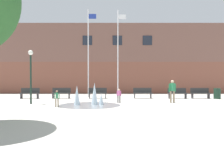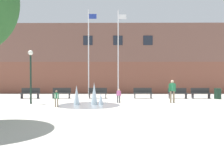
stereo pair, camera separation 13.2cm
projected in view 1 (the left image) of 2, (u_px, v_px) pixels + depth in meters
name	position (u px, v px, depth m)	size (l,w,h in m)	color
ground_plane	(127.00, 120.00, 8.80)	(100.00, 100.00, 0.00)	#B2ADA3
library_building	(117.00, 61.00, 28.48)	(36.00, 6.05, 8.25)	brown
splash_fountain	(89.00, 97.00, 14.03)	(3.95, 3.95, 1.45)	gray
park_bench_far_left	(30.00, 93.00, 18.70)	(1.60, 0.44, 0.91)	#28282D
park_bench_left_of_flagpoles	(61.00, 93.00, 18.94)	(1.60, 0.44, 0.91)	#28282D
park_bench_under_left_flagpole	(98.00, 93.00, 18.93)	(1.60, 0.44, 0.91)	#28282D
park_bench_center	(143.00, 93.00, 18.94)	(1.60, 0.44, 0.91)	#28282D
park_bench_under_right_flagpole	(177.00, 93.00, 18.71)	(1.60, 0.44, 0.91)	#28282D
park_bench_far_right	(200.00, 93.00, 18.80)	(1.60, 0.44, 0.91)	#28282D
child_in_fountain	(119.00, 95.00, 15.22)	(0.31, 0.23, 0.99)	#28282D
adult_watching	(172.00, 90.00, 15.26)	(0.50, 0.39, 1.59)	#89755B
child_running	(57.00, 97.00, 12.91)	(0.31, 0.24, 0.99)	#89755B
flagpole_left	(88.00, 51.00, 20.40)	(0.80, 0.10, 8.16)	silver
flagpole_right	(118.00, 51.00, 20.41)	(0.80, 0.10, 8.12)	silver
lamp_post_left_lane	(31.00, 68.00, 14.53)	(0.32, 0.32, 3.59)	#192D23
trash_can	(217.00, 94.00, 18.44)	(0.56, 0.56, 0.90)	#193323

